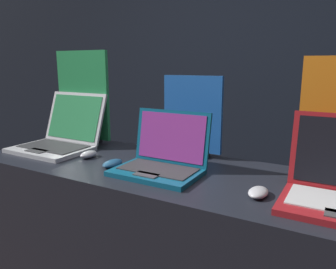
{
  "coord_description": "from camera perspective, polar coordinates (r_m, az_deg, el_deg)",
  "views": [
    {
      "loc": [
        0.67,
        -0.86,
        1.39
      ],
      "look_at": [
        0.01,
        0.3,
        1.1
      ],
      "focal_mm": 35.0,
      "sensor_mm": 36.0,
      "label": 1
    }
  ],
  "objects": [
    {
      "name": "laptop_middle",
      "position": [
        1.35,
        -1.01,
        -4.11
      ],
      "size": [
        0.35,
        0.27,
        0.25
      ],
      "color": "#0F5170",
      "rests_on": "display_counter"
    },
    {
      "name": "mouse_back",
      "position": [
        1.16,
        15.45,
        -9.68
      ],
      "size": [
        0.06,
        0.1,
        0.03
      ],
      "color": "#B2B2B7",
      "rests_on": "display_counter"
    },
    {
      "name": "promo_stand_front",
      "position": [
        1.91,
        -14.54,
        6.0
      ],
      "size": [
        0.36,
        0.07,
        0.51
      ],
      "color": "black",
      "rests_on": "display_counter"
    },
    {
      "name": "mouse_front",
      "position": [
        1.61,
        -13.68,
        -3.38
      ],
      "size": [
        0.06,
        0.1,
        0.03
      ],
      "color": "#B2B2B7",
      "rests_on": "display_counter"
    },
    {
      "name": "display_counter",
      "position": [
        1.62,
        -0.41,
        -22.2
      ],
      "size": [
        1.8,
        0.6,
        0.95
      ],
      "color": "black",
      "rests_on": "ground_plane"
    },
    {
      "name": "mouse_middle",
      "position": [
        1.45,
        -9.64,
        -4.97
      ],
      "size": [
        0.06,
        0.11,
        0.03
      ],
      "color": "navy",
      "rests_on": "display_counter"
    },
    {
      "name": "laptop_front",
      "position": [
        1.81,
        -18.22,
        -0.28
      ],
      "size": [
        0.38,
        0.38,
        0.28
      ],
      "color": "#B7B7BC",
      "rests_on": "display_counter"
    },
    {
      "name": "promo_stand_middle",
      "position": [
        1.57,
        4.25,
        2.8
      ],
      "size": [
        0.3,
        0.07,
        0.38
      ],
      "color": "black",
      "rests_on": "display_counter"
    },
    {
      "name": "wall_back",
      "position": [
        2.91,
        16.62,
        11.84
      ],
      "size": [
        8.0,
        0.05,
        2.8
      ],
      "color": "black",
      "rests_on": "ground_plane"
    }
  ]
}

